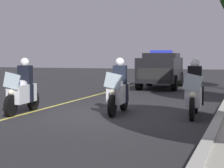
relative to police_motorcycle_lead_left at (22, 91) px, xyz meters
The scene contains 7 objects.
ground_plane 2.77m from the police_motorcycle_lead_left, 106.03° to the left, with size 80.00×80.00×0.00m, color #28282B.
curb_strip 5.97m from the police_motorcycle_lead_left, 97.17° to the left, with size 48.00×0.24×0.15m, color #B7B5AD.
lane_stripe_center 1.02m from the police_motorcycle_lead_left, behind, with size 48.00×0.12×0.01m, color #E0D14C.
police_motorcycle_lead_left is the anchor object (origin of this frame).
police_motorcycle_lead_right 2.97m from the police_motorcycle_lead_left, 107.86° to the left, with size 2.14×0.60×1.72m.
police_motorcycle_trailing 5.21m from the police_motorcycle_lead_left, 100.17° to the left, with size 2.14×0.60×1.72m.
police_suv 11.18m from the police_motorcycle_lead_left, 169.15° to the left, with size 5.01×2.31×2.05m.
Camera 1 is at (12.02, 4.04, 1.82)m, focal length 66.74 mm.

